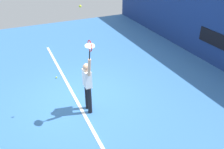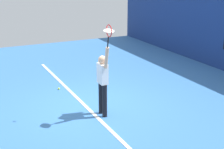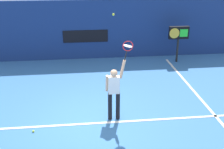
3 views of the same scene
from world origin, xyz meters
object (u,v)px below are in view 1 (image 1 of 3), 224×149
tennis_racket (90,47)px  tennis_player (88,84)px  spare_ball (56,77)px  tennis_ball (80,6)px

tennis_racket → tennis_player: bearing=179.4°
tennis_racket → spare_ball: 3.74m
tennis_ball → spare_ball: bearing=-169.7°
tennis_ball → spare_ball: 4.14m
tennis_racket → spare_ball: tennis_racket is taller
tennis_player → tennis_ball: (-0.03, -0.06, 2.34)m
tennis_player → tennis_racket: (0.40, -0.00, 1.37)m
tennis_racket → spare_ball: (-2.87, -0.50, -2.35)m
tennis_ball → spare_ball: tennis_ball is taller
tennis_ball → spare_ball: (-2.43, -0.44, -3.32)m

